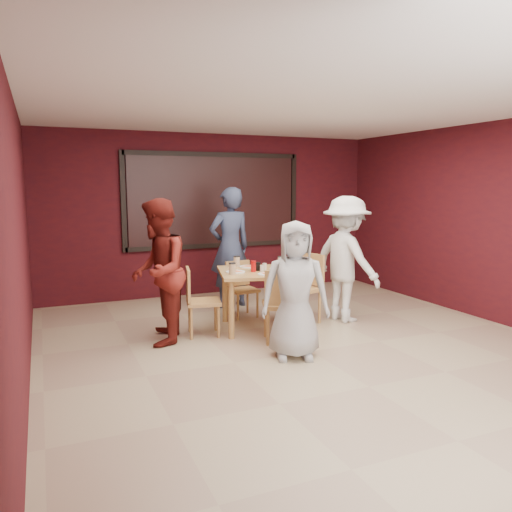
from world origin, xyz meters
name	(u,v)px	position (x,y,z in m)	size (l,w,h in m)	color
floor	(311,351)	(0.00, 0.00, 0.00)	(7.00, 7.00, 0.00)	tan
window_blinds	(214,201)	(0.00, 3.45, 1.65)	(3.00, 0.02, 1.50)	black
dining_table	(258,278)	(-0.20, 1.11, 0.69)	(1.22, 1.22, 0.94)	#B28E49
chair_front	(282,301)	(-0.17, 0.42, 0.52)	(0.57, 0.57, 0.93)	#B49046
chair_back	(241,285)	(-0.16, 1.82, 0.46)	(0.42, 0.42, 0.81)	#B49046
chair_left	(198,298)	(-1.03, 1.13, 0.50)	(0.51, 0.51, 0.88)	#B49046
chair_right	(305,284)	(0.55, 1.16, 0.55)	(0.57, 0.57, 0.97)	#B49046
diner_front	(295,290)	(-0.27, -0.09, 0.77)	(0.75, 0.49, 1.54)	#ABABAB
diner_back	(230,248)	(-0.10, 2.43, 0.94)	(0.69, 0.45, 1.89)	#333D5A
diner_left	(158,272)	(-1.54, 1.03, 0.88)	(0.86, 0.67, 1.77)	maroon
diner_right	(346,259)	(1.11, 0.99, 0.89)	(1.14, 0.66, 1.77)	white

